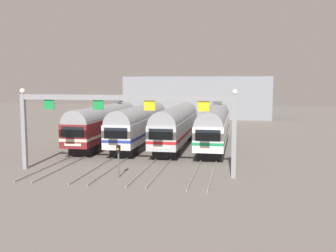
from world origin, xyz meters
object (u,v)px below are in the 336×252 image
commuter_train_silver (140,123)px  catenary_gantry (124,111)px  commuter_train_stainless (176,124)px  commuter_train_white (214,125)px  commuter_train_maroon (104,123)px  yard_signal_mast (118,154)px

commuter_train_silver → catenary_gantry: catenary_gantry is taller
commuter_train_stainless → commuter_train_white: commuter_train_white is taller
commuter_train_maroon → yard_signal_mast: commuter_train_maroon is taller
commuter_train_stainless → commuter_train_silver: bearing=179.9°
commuter_train_silver → catenary_gantry: 13.89m
commuter_train_maroon → commuter_train_stainless: 8.68m
commuter_train_silver → commuter_train_stainless: (4.34, -0.00, -0.00)m
commuter_train_stainless → commuter_train_white: (4.34, 0.00, 0.00)m
commuter_train_maroon → catenary_gantry: 15.18m
commuter_train_maroon → commuter_train_white: size_ratio=1.00×
commuter_train_maroon → catenary_gantry: bearing=-64.3°
commuter_train_white → catenary_gantry: catenary_gantry is taller
commuter_train_maroon → commuter_train_stainless: bearing=-0.0°
commuter_train_stainless → catenary_gantry: bearing=-99.1°
commuter_train_white → commuter_train_maroon: bearing=180.0°
commuter_train_silver → commuter_train_white: bearing=0.0°
commuter_train_silver → yard_signal_mast: commuter_train_silver is taller
commuter_train_white → catenary_gantry: 15.18m
yard_signal_mast → catenary_gantry: bearing=90.0°
commuter_train_maroon → yard_signal_mast: size_ratio=6.82×
commuter_train_silver → catenary_gantry: bearing=-80.9°
commuter_train_maroon → yard_signal_mast: 16.41m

